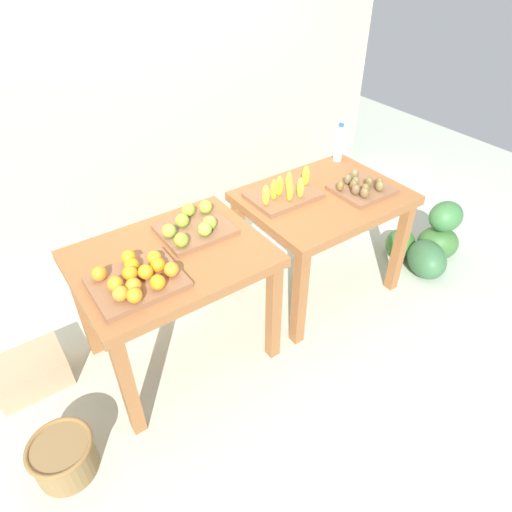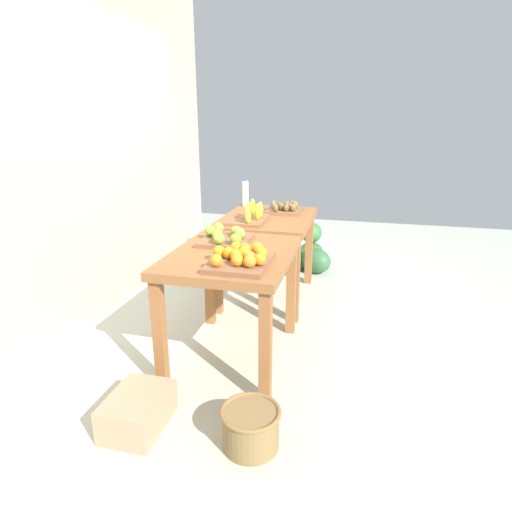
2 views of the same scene
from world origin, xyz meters
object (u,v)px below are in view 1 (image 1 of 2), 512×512
Objects in this scene: apple_bin at (194,226)px; water_bottle at (339,143)px; watermelon_pile at (428,243)px; banana_crate at (284,193)px; wicker_basket at (64,457)px; display_table_left at (172,271)px; kiwi_bin at (361,188)px; orange_bin at (137,278)px; cardboard_produce_box at (31,372)px; display_table_right at (323,210)px.

water_bottle is at bearing 9.16° from apple_bin.
water_bottle is 1.09m from watermelon_pile.
banana_crate is 1.92m from wicker_basket.
wicker_basket is (-0.85, -0.35, -0.56)m from display_table_left.
kiwi_bin is 1.14× the size of wicker_basket.
watermelon_pile is (0.70, -0.17, -0.65)m from kiwi_bin.
orange_bin is 0.97m from wicker_basket.
water_bottle is at bearing 65.47° from kiwi_bin.
cardboard_produce_box is at bearing 173.81° from banana_crate.
kiwi_bin is (1.57, 0.02, -0.01)m from orange_bin.
orange_bin is 1.05m from cardboard_produce_box.
orange_bin reaches higher than wicker_basket.
apple_bin reaches higher than wicker_basket.
watermelon_pile is at bearing -11.50° from cardboard_produce_box.
wicker_basket is 0.65m from cardboard_produce_box.
apple_bin is 1.13× the size of kiwi_bin.
water_bottle is (1.77, 0.46, 0.09)m from orange_bin.
display_table_left and display_table_right have the same top height.
display_table_right reaches higher than cardboard_produce_box.
cardboard_produce_box is (-1.97, 0.30, -0.57)m from display_table_right.
water_bottle is at bearing 17.70° from banana_crate.
cardboard_produce_box is at bearing 169.24° from kiwi_bin.
banana_crate is at bearing 7.38° from display_table_left.
watermelon_pile reaches higher than cardboard_produce_box.
orange_bin is at bearing -35.07° from cardboard_produce_box.
wicker_basket reaches higher than cardboard_produce_box.
watermelon_pile is at bearing 1.24° from wicker_basket.
apple_bin is at bearing 27.76° from display_table_left.
display_table_left is 2.11m from watermelon_pile.
display_table_left is 1.07m from wicker_basket.
display_table_right is 3.71× the size of water_bottle.
orange_bin is 0.66× the size of watermelon_pile.
water_bottle is at bearing 15.81° from wicker_basket.
cardboard_produce_box is at bearing 144.93° from orange_bin.
banana_crate is 1.89m from cardboard_produce_box.
apple_bin is (0.45, 0.24, -0.00)m from orange_bin.
watermelon_pile is (0.91, -0.29, -0.49)m from display_table_right.
display_table_left is at bearing -168.06° from water_bottle.
apple_bin is at bearing -10.05° from cardboard_produce_box.
banana_crate is 0.70m from water_bottle.
kiwi_bin is 1.31× the size of water_bottle.
display_table_right is 0.93m from apple_bin.
kiwi_bin is (0.21, -0.12, 0.15)m from display_table_right.
water_bottle is 2.60m from wicker_basket.
apple_bin reaches higher than orange_bin.
banana_crate is at bearing 12.45° from orange_bin.
orange_bin is 1.06× the size of apple_bin.
water_bottle reaches higher than wicker_basket.
wicker_basket is (-1.97, -0.35, -0.56)m from display_table_right.
apple_bin is at bearing 167.66° from watermelon_pile.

